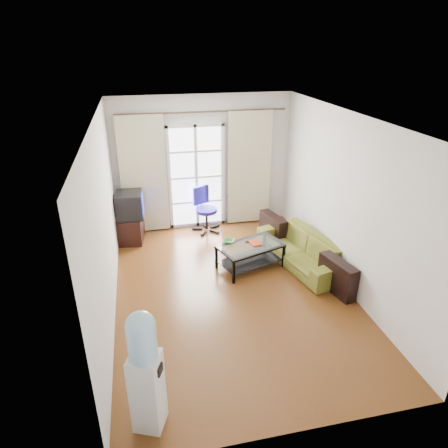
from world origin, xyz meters
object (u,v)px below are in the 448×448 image
Objects in this scene: task_chair at (206,218)px; coffee_table at (250,253)px; crt_tv at (128,205)px; water_cooler at (145,370)px; sofa at (301,250)px; tv_stand at (131,228)px.

coffee_table is at bearing -96.74° from task_chair.
water_cooler reaches higher than crt_tv.
sofa is 2.88× the size of tv_stand.
coffee_table is 1.35× the size of task_chair.
tv_stand is at bearing 142.80° from coffee_table.
sofa is 3.92m from water_cooler.
crt_tv is (-2.93, 1.55, 0.48)m from sofa.
coffee_table is at bearing 78.57° from water_cooler.
sofa is at bearing 66.73° from water_cooler.
coffee_table is 2.17× the size of crt_tv.
water_cooler reaches higher than coffee_table.
task_chair is (1.52, 0.16, -0.49)m from crt_tv.
task_chair reaches higher than tv_stand.
tv_stand is (-2.01, 1.53, -0.03)m from coffee_table.
sofa is at bearing -73.86° from task_chair.
coffee_table is 1.76× the size of tv_stand.
task_chair is at bearing -153.61° from sofa.
crt_tv is 1.61m from task_chair.
crt_tv is 0.62× the size of task_chair.
tv_stand is 0.50m from crt_tv.
coffee_table is at bearing -106.81° from sofa.
crt_tv is 4.29m from water_cooler.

